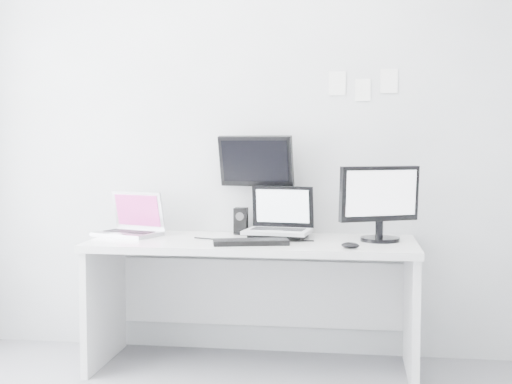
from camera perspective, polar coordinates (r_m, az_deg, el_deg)
back_wall at (r=4.18m, az=0.44°, el=5.14°), size 3.60×0.00×3.60m
desk at (r=3.94m, az=-0.25°, el=-9.23°), size 1.80×0.70×0.73m
macbook at (r=4.10m, az=-10.54°, el=-1.70°), size 0.43×0.38×0.27m
speaker at (r=4.12m, az=-1.26°, el=-2.39°), size 0.09×0.09×0.16m
dell_laptop at (r=3.92m, az=1.79°, el=-1.65°), size 0.40×0.33×0.30m
rear_monitor at (r=4.10m, az=0.07°, el=0.69°), size 0.46×0.22×0.60m
samsung_monitor at (r=3.86m, az=10.18°, el=-0.84°), size 0.52×0.40×0.43m
keyboard at (r=3.70m, az=-0.44°, el=-4.12°), size 0.42×0.23×0.03m
mouse at (r=3.59m, az=7.76°, el=-4.36°), size 0.12×0.10×0.03m
wall_note_0 at (r=4.15m, az=6.67°, el=8.85°), size 0.10×0.00×0.14m
wall_note_1 at (r=4.15m, az=8.76°, el=8.28°), size 0.09×0.00×0.13m
wall_note_2 at (r=4.16m, az=10.86°, el=8.94°), size 0.10×0.00×0.14m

